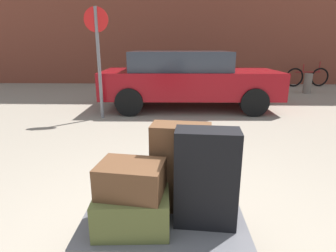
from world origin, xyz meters
The scene contains 10 objects.
luggage_cart centered at (0.00, 0.00, 0.27)m, with size 1.19×0.73×0.34m.
suitcase_olive_center centered at (-0.21, -0.12, 0.47)m, with size 0.50×0.38×0.26m, color #4C5128.
suitcase_black_stacked_top centered at (0.30, -0.05, 0.69)m, with size 0.43×0.21×0.69m, color black.
suitcase_brown_rear_left centered at (0.13, 0.14, 0.68)m, with size 0.43×0.22×0.67m, color #51331E.
duffel_bag_brown_topmost_pile centered at (-0.21, -0.12, 0.71)m, with size 0.43×0.31×0.22m, color #51331E.
parked_car centered at (0.37, 5.27, 0.76)m, with size 4.33×1.98×1.42m.
bicycle_leaning centered at (5.21, 9.27, 0.37)m, with size 1.75×0.27×0.96m.
bollard_kerb_near centered at (2.97, 7.67, 0.33)m, with size 0.26×0.26×0.65m, color #72665B.
bollard_kerb_mid centered at (4.51, 7.67, 0.33)m, with size 0.26×0.26×0.65m, color #72665B.
no_parking_sign centered at (-1.55, 4.18, 1.43)m, with size 0.50×0.07×2.31m.
Camera 1 is at (0.08, -1.77, 1.56)m, focal length 29.57 mm.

